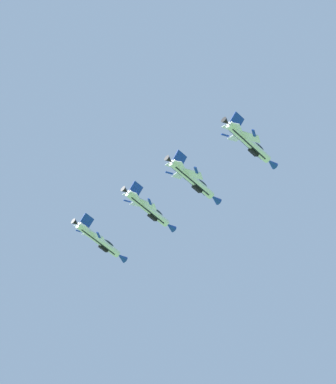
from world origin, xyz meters
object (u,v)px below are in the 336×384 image
object	(u,v)px
fighter_jet_lead	(99,240)
fighter_jet_left_outer	(249,143)
fighter_jet_right_wing	(193,180)
fighter_jet_left_wing	(148,209)

from	to	relation	value
fighter_jet_lead	fighter_jet_left_outer	xyz separation A→B (m)	(20.32, -36.57, -1.59)
fighter_jet_lead	fighter_jet_right_wing	bearing A→B (deg)	0.86
fighter_jet_lead	fighter_jet_right_wing	xyz separation A→B (m)	(12.74, -24.50, -2.36)
fighter_jet_right_wing	fighter_jet_left_outer	world-z (taller)	fighter_jet_left_outer
fighter_jet_lead	fighter_jet_left_outer	distance (m)	41.87
fighter_jet_left_wing	fighter_jet_left_outer	bearing A→B (deg)	-0.95
fighter_jet_lead	fighter_jet_left_wing	bearing A→B (deg)	9.92
fighter_jet_left_wing	fighter_jet_right_wing	size ratio (longest dim) A/B	1.00
fighter_jet_right_wing	fighter_jet_left_outer	distance (m)	14.27
fighter_jet_left_outer	fighter_jet_left_wing	bearing A→B (deg)	179.05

